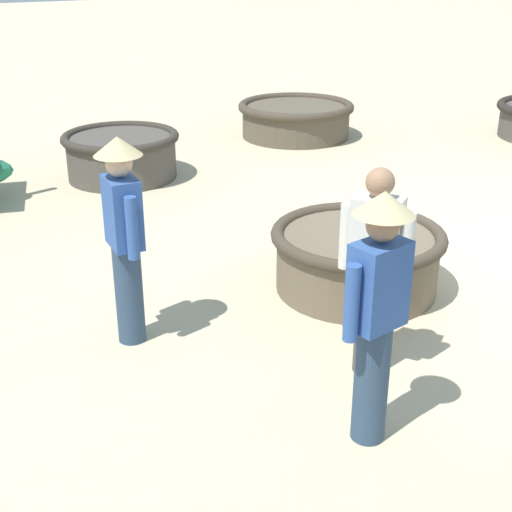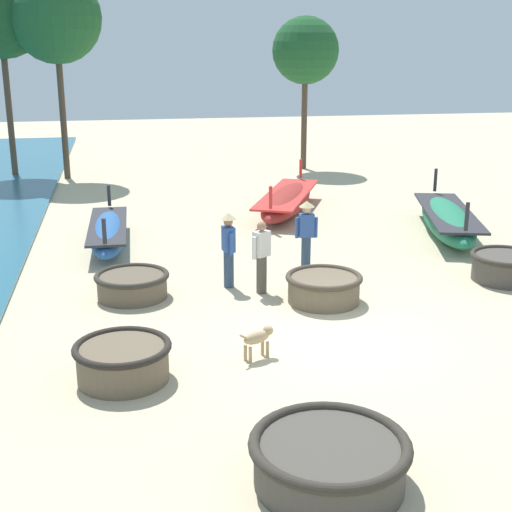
{
  "view_description": "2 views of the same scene",
  "coord_description": "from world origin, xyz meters",
  "px_view_note": "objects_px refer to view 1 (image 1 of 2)",
  "views": [
    {
      "loc": [
        -4.44,
        5.82,
        2.91
      ],
      "look_at": [
        -0.5,
        3.48,
        0.93
      ],
      "focal_mm": 50.0,
      "sensor_mm": 36.0,
      "label": 1
    },
    {
      "loc": [
        -3.75,
        -11.36,
        5.12
      ],
      "look_at": [
        -1.06,
        2.74,
        0.83
      ],
      "focal_mm": 50.0,
      "sensor_mm": 36.0,
      "label": 2
    }
  ],
  "objects_px": {
    "coracle_center": "(296,118)",
    "fisherman_standing_left": "(124,229)",
    "coracle_beside_post": "(357,257)",
    "fisherman_with_hat": "(377,305)",
    "fisherman_hauling": "(374,268)",
    "coracle_front_left": "(121,154)"
  },
  "relations": [
    {
      "from": "fisherman_standing_left",
      "to": "coracle_beside_post",
      "type": "bearing_deg",
      "value": -94.71
    },
    {
      "from": "coracle_beside_post",
      "to": "coracle_front_left",
      "type": "xyz_separation_m",
      "value": [
        4.4,
        0.59,
        0.02
      ]
    },
    {
      "from": "coracle_center",
      "to": "fisherman_standing_left",
      "type": "xyz_separation_m",
      "value": [
        -4.95,
        4.88,
        0.64
      ]
    },
    {
      "from": "coracle_center",
      "to": "fisherman_hauling",
      "type": "relative_size",
      "value": 1.22
    },
    {
      "from": "coracle_center",
      "to": "coracle_beside_post",
      "type": "relative_size",
      "value": 1.21
    },
    {
      "from": "coracle_front_left",
      "to": "fisherman_hauling",
      "type": "relative_size",
      "value": 1.01
    },
    {
      "from": "coracle_beside_post",
      "to": "fisherman_hauling",
      "type": "height_order",
      "value": "fisherman_hauling"
    },
    {
      "from": "fisherman_hauling",
      "to": "coracle_front_left",
      "type": "bearing_deg",
      "value": -2.07
    },
    {
      "from": "fisherman_hauling",
      "to": "fisherman_standing_left",
      "type": "distance_m",
      "value": 1.89
    },
    {
      "from": "coracle_beside_post",
      "to": "fisherman_with_hat",
      "type": "distance_m",
      "value": 2.29
    },
    {
      "from": "coracle_center",
      "to": "fisherman_standing_left",
      "type": "bearing_deg",
      "value": 135.39
    },
    {
      "from": "coracle_beside_post",
      "to": "fisherman_hauling",
      "type": "relative_size",
      "value": 1.01
    },
    {
      "from": "coracle_center",
      "to": "coracle_beside_post",
      "type": "height_order",
      "value": "coracle_beside_post"
    },
    {
      "from": "coracle_beside_post",
      "to": "coracle_front_left",
      "type": "relative_size",
      "value": 1.0
    },
    {
      "from": "coracle_beside_post",
      "to": "fisherman_standing_left",
      "type": "relative_size",
      "value": 0.95
    },
    {
      "from": "coracle_center",
      "to": "fisherman_hauling",
      "type": "distance_m",
      "value": 7.22
    },
    {
      "from": "fisherman_hauling",
      "to": "fisherman_standing_left",
      "type": "relative_size",
      "value": 0.94
    },
    {
      "from": "fisherman_hauling",
      "to": "coracle_center",
      "type": "bearing_deg",
      "value": -29.4
    },
    {
      "from": "coracle_front_left",
      "to": "fisherman_standing_left",
      "type": "distance_m",
      "value": 4.54
    },
    {
      "from": "coracle_beside_post",
      "to": "fisherman_hauling",
      "type": "distance_m",
      "value": 1.49
    },
    {
      "from": "fisherman_with_hat",
      "to": "fisherman_hauling",
      "type": "xyz_separation_m",
      "value": [
        0.63,
        -0.51,
        -0.12
      ]
    },
    {
      "from": "fisherman_standing_left",
      "to": "coracle_center",
      "type": "bearing_deg",
      "value": -44.61
    }
  ]
}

